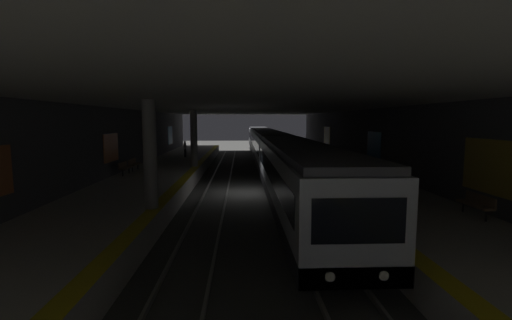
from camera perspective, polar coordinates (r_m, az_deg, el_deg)
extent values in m
plane|color=#42423F|center=(23.34, -1.01, -5.33)|extent=(120.00, 120.00, 0.00)
cube|color=gray|center=(23.57, 6.13, -5.05)|extent=(60.00, 0.09, 0.16)
cube|color=gray|center=(23.40, 2.63, -5.10)|extent=(60.00, 0.09, 0.16)
cube|color=gray|center=(23.33, -4.66, -5.15)|extent=(60.00, 0.09, 0.16)
cube|color=gray|center=(23.44, -8.20, -5.14)|extent=(60.00, 0.09, 0.16)
cube|color=beige|center=(24.29, 14.66, -3.81)|extent=(60.00, 5.30, 1.05)
cube|color=yellow|center=(23.62, 9.23, -2.67)|extent=(60.00, 0.60, 0.01)
cube|color=beige|center=(23.99, -16.89, -4.00)|extent=(60.00, 5.30, 1.05)
cube|color=yellow|center=(23.43, -11.35, -2.78)|extent=(60.00, 0.60, 0.01)
cube|color=#56565B|center=(25.01, 21.18, 1.51)|extent=(60.00, 0.50, 5.60)
cube|color=gold|center=(16.57, 33.51, -0.89)|extent=(3.07, 0.06, 2.14)
cube|color=#338CCC|center=(27.27, 18.50, 2.31)|extent=(2.53, 0.06, 1.93)
cube|color=gold|center=(40.93, 11.37, 3.78)|extent=(2.72, 0.06, 2.14)
cube|color=#56565B|center=(24.60, -23.62, 1.33)|extent=(60.00, 0.50, 5.60)
cube|color=orange|center=(25.26, -22.36, 1.85)|extent=(2.53, 0.06, 1.85)
cube|color=#4CA566|center=(34.52, -16.88, 3.16)|extent=(2.75, 0.06, 2.36)
cube|color=#338CCC|center=(44.14, -13.68, 3.91)|extent=(2.42, 0.06, 2.15)
cube|color=beige|center=(22.87, -1.04, 9.05)|extent=(60.00, 19.40, 0.40)
cylinder|color=gray|center=(15.36, -16.74, 0.82)|extent=(0.56, 0.56, 4.55)
cylinder|color=gray|center=(28.81, -10.00, 3.49)|extent=(0.56, 0.56, 4.55)
cube|color=#B7BCC6|center=(17.11, 6.87, -2.67)|extent=(17.45, 2.80, 2.70)
cube|color=black|center=(17.31, 6.82, -6.17)|extent=(17.45, 2.82, 0.56)
cube|color=black|center=(17.06, 6.88, -1.51)|extent=(16.06, 2.83, 0.90)
cube|color=#47474C|center=(16.94, 6.93, 2.24)|extent=(17.10, 2.58, 0.24)
cube|color=black|center=(12.89, 10.27, -12.75)|extent=(2.20, 1.64, 0.76)
cube|color=black|center=(22.05, 4.81, -4.61)|extent=(2.20, 1.64, 0.76)
cube|color=black|center=(8.71, 16.27, -9.44)|extent=(0.04, 2.24, 1.10)
cylinder|color=silver|center=(9.38, 19.93, -17.16)|extent=(0.04, 0.24, 0.24)
cylinder|color=silver|center=(8.99, 11.85, -17.96)|extent=(0.04, 0.24, 0.24)
cube|color=#B7BCC6|center=(34.94, 2.12, 2.00)|extent=(17.45, 2.80, 2.70)
cube|color=black|center=(35.04, 2.12, 0.26)|extent=(17.45, 2.82, 0.56)
cube|color=black|center=(34.91, 2.13, 2.58)|extent=(16.06, 2.83, 0.90)
cube|color=#47474C|center=(34.86, 2.13, 4.41)|extent=(17.10, 2.58, 0.24)
cube|color=black|center=(30.35, 2.82, -1.56)|extent=(2.20, 1.64, 0.76)
cube|color=black|center=(39.84, 1.58, 0.36)|extent=(2.20, 1.64, 0.76)
cube|color=#B7BCC6|center=(52.92, 0.59, 3.51)|extent=(17.45, 2.80, 2.70)
cube|color=black|center=(52.98, 0.59, 2.36)|extent=(17.45, 2.82, 0.56)
cube|color=black|center=(52.90, 0.59, 3.89)|extent=(16.06, 2.83, 0.90)
cube|color=#47474C|center=(52.87, 0.59, 5.10)|extent=(17.10, 2.58, 0.24)
cube|color=black|center=(48.24, 0.88, 1.42)|extent=(2.20, 1.64, 0.76)
cube|color=black|center=(57.80, 0.34, 2.25)|extent=(2.20, 1.64, 0.76)
cylinder|color=#262628|center=(15.63, 33.15, -7.55)|extent=(0.08, 0.08, 0.42)
cylinder|color=#262628|center=(16.72, 30.44, -6.53)|extent=(0.08, 0.08, 0.42)
cube|color=olive|center=(16.11, 31.80, -6.16)|extent=(1.70, 0.44, 0.08)
cube|color=olive|center=(16.20, 32.49, -5.42)|extent=(1.70, 0.06, 0.40)
cylinder|color=#262628|center=(24.19, 19.47, -2.24)|extent=(0.08, 0.08, 0.42)
cylinder|color=#262628|center=(25.45, 18.34, -1.79)|extent=(0.08, 0.08, 0.42)
cube|color=olive|center=(24.78, 18.91, -1.44)|extent=(1.70, 0.44, 0.08)
cube|color=olive|center=(24.84, 19.40, -0.98)|extent=(1.70, 0.06, 0.40)
cylinder|color=#262628|center=(25.11, -20.73, -1.99)|extent=(0.08, 0.08, 0.42)
cylinder|color=#262628|center=(26.39, -19.81, -1.56)|extent=(0.08, 0.08, 0.42)
cube|color=olive|center=(25.72, -20.28, -1.22)|extent=(1.70, 0.44, 0.08)
cube|color=olive|center=(25.76, -20.76, -0.78)|extent=(1.70, 0.06, 0.40)
cylinder|color=#262628|center=(27.11, -19.33, -1.34)|extent=(0.08, 0.08, 0.42)
cylinder|color=#262628|center=(28.40, -18.54, -0.97)|extent=(0.08, 0.08, 0.42)
cube|color=olive|center=(27.72, -18.94, -0.64)|extent=(1.70, 0.44, 0.08)
cube|color=olive|center=(27.76, -19.39, -0.23)|extent=(1.70, 0.06, 0.40)
cylinder|color=#3F3F3F|center=(25.79, 10.46, -1.03)|extent=(0.16, 0.16, 0.80)
cylinder|color=#3F3F3F|center=(25.98, 10.36, -0.98)|extent=(0.16, 0.16, 0.80)
cube|color=beige|center=(25.81, 10.44, 0.51)|extent=(0.36, 0.22, 0.57)
cylinder|color=beige|center=(25.57, 10.57, 0.34)|extent=(0.10, 0.10, 0.54)
cylinder|color=beige|center=(26.05, 10.32, 0.46)|extent=(0.10, 0.10, 0.54)
sphere|color=tan|center=(25.77, 10.46, 1.38)|extent=(0.22, 0.22, 0.22)
cylinder|color=#242424|center=(15.78, 21.49, -5.99)|extent=(0.16, 0.16, 0.87)
cylinder|color=#242424|center=(15.96, 21.20, -5.84)|extent=(0.16, 0.16, 0.87)
cube|color=beige|center=(15.73, 21.45, -3.28)|extent=(0.36, 0.22, 0.61)
cylinder|color=beige|center=(15.52, 21.82, -3.61)|extent=(0.10, 0.10, 0.58)
cylinder|color=beige|center=(15.97, 21.09, -3.31)|extent=(0.10, 0.10, 0.58)
sphere|color=tan|center=(15.67, 21.52, -1.75)|extent=(0.23, 0.23, 0.23)
cylinder|color=#292929|center=(36.42, -11.41, 1.12)|extent=(0.16, 0.16, 0.83)
cylinder|color=#292929|center=(36.62, -11.36, 1.15)|extent=(0.16, 0.16, 0.83)
cube|color=beige|center=(36.47, -11.41, 2.24)|extent=(0.36, 0.22, 0.59)
cylinder|color=beige|center=(36.22, -11.47, 2.13)|extent=(0.10, 0.10, 0.56)
cylinder|color=beige|center=(36.72, -11.34, 2.19)|extent=(0.10, 0.10, 0.56)
sphere|color=tan|center=(36.44, -11.42, 2.88)|extent=(0.22, 0.22, 0.22)
cube|color=maroon|center=(18.17, 19.43, -4.62)|extent=(0.44, 0.21, 0.67)
cylinder|color=#333333|center=(18.09, 19.49, -3.12)|extent=(0.02, 0.02, 0.30)
cylinder|color=#595B5E|center=(20.17, 22.12, -3.40)|extent=(0.44, 0.44, 0.85)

